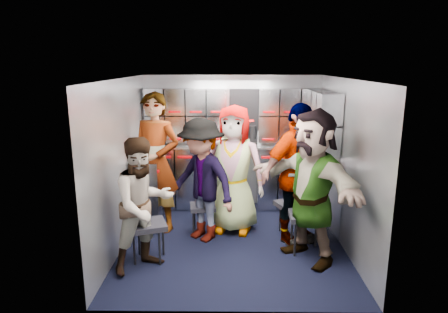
{
  "coord_description": "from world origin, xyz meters",
  "views": [
    {
      "loc": [
        -0.05,
        -4.82,
        2.29
      ],
      "look_at": [
        -0.12,
        0.35,
        1.07
      ],
      "focal_mm": 32.0,
      "sensor_mm": 36.0,
      "label": 1
    }
  ],
  "objects_px": {
    "jump_seat_mid_left": "(203,208)",
    "attendant_arc_a": "(144,205)",
    "attendant_arc_b": "(202,180)",
    "jump_seat_near_right": "(307,218)",
    "attendant_arc_c": "(234,169)",
    "attendant_standing": "(156,163)",
    "attendant_arc_e": "(312,186)",
    "jump_seat_center": "(233,196)",
    "jump_seat_mid_right": "(292,206)",
    "jump_seat_near_left": "(148,227)",
    "attendant_arc_d": "(296,175)"
  },
  "relations": [
    {
      "from": "attendant_standing",
      "to": "attendant_arc_e",
      "type": "height_order",
      "value": "attendant_standing"
    },
    {
      "from": "jump_seat_mid_right",
      "to": "attendant_standing",
      "type": "xyz_separation_m",
      "value": [
        -1.85,
        0.2,
        0.55
      ]
    },
    {
      "from": "attendant_arc_a",
      "to": "jump_seat_near_left",
      "type": "bearing_deg",
      "value": 49.9
    },
    {
      "from": "jump_seat_near_right",
      "to": "attendant_arc_e",
      "type": "relative_size",
      "value": 0.27
    },
    {
      "from": "attendant_arc_e",
      "to": "jump_seat_near_left",
      "type": "bearing_deg",
      "value": -121.33
    },
    {
      "from": "jump_seat_center",
      "to": "attendant_arc_e",
      "type": "height_order",
      "value": "attendant_arc_e"
    },
    {
      "from": "jump_seat_mid_left",
      "to": "attendant_arc_a",
      "type": "bearing_deg",
      "value": -121.2
    },
    {
      "from": "attendant_arc_c",
      "to": "attendant_arc_d",
      "type": "xyz_separation_m",
      "value": [
        0.79,
        -0.35,
        0.03
      ]
    },
    {
      "from": "attendant_arc_d",
      "to": "attendant_arc_e",
      "type": "relative_size",
      "value": 1.01
    },
    {
      "from": "jump_seat_mid_left",
      "to": "attendant_arc_b",
      "type": "distance_m",
      "value": 0.49
    },
    {
      "from": "jump_seat_mid_left",
      "to": "attendant_standing",
      "type": "distance_m",
      "value": 0.89
    },
    {
      "from": "jump_seat_mid_right",
      "to": "attendant_arc_a",
      "type": "height_order",
      "value": "attendant_arc_a"
    },
    {
      "from": "jump_seat_near_right",
      "to": "attendant_arc_b",
      "type": "height_order",
      "value": "attendant_arc_b"
    },
    {
      "from": "attendant_arc_a",
      "to": "attendant_arc_b",
      "type": "height_order",
      "value": "attendant_arc_b"
    },
    {
      "from": "jump_seat_mid_left",
      "to": "attendant_arc_e",
      "type": "xyz_separation_m",
      "value": [
        1.31,
        -0.72,
        0.55
      ]
    },
    {
      "from": "jump_seat_near_left",
      "to": "jump_seat_mid_right",
      "type": "xyz_separation_m",
      "value": [
        1.8,
        0.72,
        -0.01
      ]
    },
    {
      "from": "jump_seat_mid_left",
      "to": "attendant_arc_a",
      "type": "xyz_separation_m",
      "value": [
        -0.59,
        -0.97,
        0.41
      ]
    },
    {
      "from": "jump_seat_center",
      "to": "jump_seat_mid_right",
      "type": "bearing_deg",
      "value": -24.11
    },
    {
      "from": "attendant_arc_e",
      "to": "jump_seat_near_right",
      "type": "bearing_deg",
      "value": 146.57
    },
    {
      "from": "attendant_arc_b",
      "to": "attendant_arc_d",
      "type": "relative_size",
      "value": 0.89
    },
    {
      "from": "jump_seat_mid_left",
      "to": "attendant_arc_a",
      "type": "relative_size",
      "value": 0.26
    },
    {
      "from": "jump_seat_near_right",
      "to": "attendant_arc_c",
      "type": "distance_m",
      "value": 1.18
    },
    {
      "from": "attendant_standing",
      "to": "jump_seat_near_right",
      "type": "bearing_deg",
      "value": -0.8
    },
    {
      "from": "jump_seat_near_right",
      "to": "attendant_arc_c",
      "type": "bearing_deg",
      "value": 143.98
    },
    {
      "from": "jump_seat_near_right",
      "to": "attendant_arc_a",
      "type": "distance_m",
      "value": 1.97
    },
    {
      "from": "attendant_arc_b",
      "to": "attendant_arc_c",
      "type": "relative_size",
      "value": 0.92
    },
    {
      "from": "attendant_arc_b",
      "to": "attendant_arc_e",
      "type": "relative_size",
      "value": 0.89
    },
    {
      "from": "jump_seat_mid_right",
      "to": "jump_seat_near_right",
      "type": "relative_size",
      "value": 1.03
    },
    {
      "from": "jump_seat_near_right",
      "to": "attendant_arc_a",
      "type": "relative_size",
      "value": 0.32
    },
    {
      "from": "jump_seat_mid_left",
      "to": "attendant_standing",
      "type": "xyz_separation_m",
      "value": [
        -0.64,
        0.13,
        0.6
      ]
    },
    {
      "from": "jump_seat_center",
      "to": "attendant_arc_d",
      "type": "height_order",
      "value": "attendant_arc_d"
    },
    {
      "from": "attendant_arc_a",
      "to": "attendant_arc_d",
      "type": "distance_m",
      "value": 1.94
    },
    {
      "from": "jump_seat_mid_left",
      "to": "attendant_arc_e",
      "type": "distance_m",
      "value": 1.59
    },
    {
      "from": "jump_seat_mid_right",
      "to": "attendant_standing",
      "type": "bearing_deg",
      "value": 173.72
    },
    {
      "from": "attendant_standing",
      "to": "attendant_arc_a",
      "type": "xyz_separation_m",
      "value": [
        0.06,
        -1.11,
        -0.2
      ]
    },
    {
      "from": "attendant_arc_b",
      "to": "jump_seat_mid_right",
      "type": "bearing_deg",
      "value": 44.66
    },
    {
      "from": "jump_seat_near_left",
      "to": "attendant_standing",
      "type": "bearing_deg",
      "value": 93.43
    },
    {
      "from": "attendant_arc_b",
      "to": "attendant_arc_c",
      "type": "height_order",
      "value": "attendant_arc_c"
    },
    {
      "from": "jump_seat_mid_left",
      "to": "attendant_standing",
      "type": "bearing_deg",
      "value": 168.15
    },
    {
      "from": "jump_seat_mid_left",
      "to": "attendant_arc_c",
      "type": "relative_size",
      "value": 0.23
    },
    {
      "from": "jump_seat_center",
      "to": "attendant_arc_b",
      "type": "relative_size",
      "value": 0.32
    },
    {
      "from": "jump_seat_near_right",
      "to": "attendant_arc_c",
      "type": "xyz_separation_m",
      "value": [
        -0.89,
        0.64,
        0.44
      ]
    },
    {
      "from": "jump_seat_near_right",
      "to": "attendant_standing",
      "type": "bearing_deg",
      "value": 160.88
    },
    {
      "from": "attendant_arc_c",
      "to": "attendant_arc_e",
      "type": "height_order",
      "value": "attendant_arc_e"
    },
    {
      "from": "jump_seat_mid_left",
      "to": "jump_seat_mid_right",
      "type": "xyz_separation_m",
      "value": [
        1.21,
        -0.07,
        0.06
      ]
    },
    {
      "from": "jump_seat_near_left",
      "to": "jump_seat_mid_left",
      "type": "bearing_deg",
      "value": 53.37
    },
    {
      "from": "jump_seat_center",
      "to": "jump_seat_mid_right",
      "type": "distance_m",
      "value": 0.86
    },
    {
      "from": "jump_seat_near_right",
      "to": "attendant_arc_b",
      "type": "distance_m",
      "value": 1.41
    },
    {
      "from": "jump_seat_mid_left",
      "to": "attendant_arc_c",
      "type": "bearing_deg",
      "value": 13.9
    },
    {
      "from": "attendant_arc_a",
      "to": "attendant_arc_c",
      "type": "distance_m",
      "value": 1.48
    }
  ]
}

